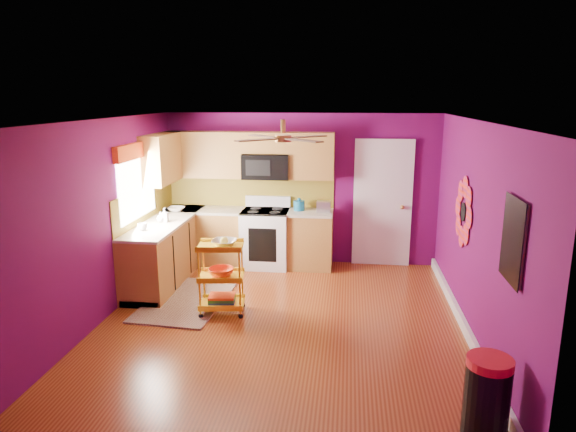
# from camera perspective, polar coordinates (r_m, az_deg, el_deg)

# --- Properties ---
(ground) EXTENTS (5.00, 5.00, 0.00)m
(ground) POSITION_cam_1_polar(r_m,az_deg,el_deg) (6.57, -0.72, -11.77)
(ground) COLOR #692C10
(ground) RESTS_ON ground
(room_envelope) EXTENTS (4.54, 5.04, 2.52)m
(room_envelope) POSITION_cam_1_polar(r_m,az_deg,el_deg) (6.05, -0.52, 2.36)
(room_envelope) COLOR #5D0A4F
(room_envelope) RESTS_ON ground
(lower_cabinets) EXTENTS (2.81, 2.31, 0.94)m
(lower_cabinets) POSITION_cam_1_polar(r_m,az_deg,el_deg) (8.34, -8.31, -3.19)
(lower_cabinets) COLOR brown
(lower_cabinets) RESTS_ON ground
(electric_range) EXTENTS (0.76, 0.66, 1.13)m
(electric_range) POSITION_cam_1_polar(r_m,az_deg,el_deg) (8.49, -2.50, -2.41)
(electric_range) COLOR white
(electric_range) RESTS_ON ground
(upper_cabinetry) EXTENTS (2.80, 2.30, 1.26)m
(upper_cabinetry) POSITION_cam_1_polar(r_m,az_deg,el_deg) (8.37, -7.30, 6.46)
(upper_cabinetry) COLOR brown
(upper_cabinetry) RESTS_ON ground
(left_window) EXTENTS (0.08, 1.35, 1.08)m
(left_window) POSITION_cam_1_polar(r_m,az_deg,el_deg) (7.64, -16.49, 4.90)
(left_window) COLOR white
(left_window) RESTS_ON ground
(panel_door) EXTENTS (0.95, 0.11, 2.15)m
(panel_door) POSITION_cam_1_polar(r_m,az_deg,el_deg) (8.56, 10.45, 1.25)
(panel_door) COLOR white
(panel_door) RESTS_ON ground
(right_wall_art) EXTENTS (0.04, 2.74, 1.04)m
(right_wall_art) POSITION_cam_1_polar(r_m,az_deg,el_deg) (5.89, 20.78, -0.70)
(right_wall_art) COLOR black
(right_wall_art) RESTS_ON ground
(ceiling_fan) EXTENTS (1.01, 1.01, 0.26)m
(ceiling_fan) POSITION_cam_1_polar(r_m,az_deg,el_deg) (6.16, -0.54, 8.73)
(ceiling_fan) COLOR #BF8C3F
(ceiling_fan) RESTS_ON ground
(shag_rug) EXTENTS (1.14, 1.73, 0.02)m
(shag_rug) POSITION_cam_1_polar(r_m,az_deg,el_deg) (7.33, -11.20, -9.18)
(shag_rug) COLOR black
(shag_rug) RESTS_ON ground
(rolling_cart) EXTENTS (0.62, 0.48, 1.03)m
(rolling_cart) POSITION_cam_1_polar(r_m,az_deg,el_deg) (6.70, -7.36, -6.46)
(rolling_cart) COLOR yellow
(rolling_cart) RESTS_ON ground
(trash_can) EXTENTS (0.41, 0.43, 0.71)m
(trash_can) POSITION_cam_1_polar(r_m,az_deg,el_deg) (4.76, 21.20, -18.31)
(trash_can) COLOR black
(trash_can) RESTS_ON ground
(teal_kettle) EXTENTS (0.18, 0.18, 0.21)m
(teal_kettle) POSITION_cam_1_polar(r_m,az_deg,el_deg) (8.38, 1.25, 1.20)
(teal_kettle) COLOR #126189
(teal_kettle) RESTS_ON lower_cabinets
(toaster) EXTENTS (0.22, 0.15, 0.18)m
(toaster) POSITION_cam_1_polar(r_m,az_deg,el_deg) (8.26, 3.98, 1.04)
(toaster) COLOR beige
(toaster) RESTS_ON lower_cabinets
(soap_bottle_a) EXTENTS (0.10, 0.10, 0.21)m
(soap_bottle_a) POSITION_cam_1_polar(r_m,az_deg,el_deg) (7.82, -13.54, 0.11)
(soap_bottle_a) COLOR #EA3F72
(soap_bottle_a) RESTS_ON lower_cabinets
(soap_bottle_b) EXTENTS (0.12, 0.12, 0.16)m
(soap_bottle_b) POSITION_cam_1_polar(r_m,az_deg,el_deg) (7.83, -13.96, -0.12)
(soap_bottle_b) COLOR white
(soap_bottle_b) RESTS_ON lower_cabinets
(counter_dish) EXTENTS (0.27, 0.27, 0.07)m
(counter_dish) POSITION_cam_1_polar(r_m,az_deg,el_deg) (8.53, -12.28, 0.76)
(counter_dish) COLOR white
(counter_dish) RESTS_ON lower_cabinets
(counter_cup) EXTENTS (0.13, 0.13, 0.10)m
(counter_cup) POSITION_cam_1_polar(r_m,az_deg,el_deg) (7.43, -15.89, -1.16)
(counter_cup) COLOR white
(counter_cup) RESTS_ON lower_cabinets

